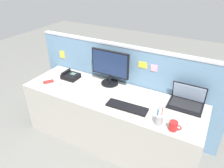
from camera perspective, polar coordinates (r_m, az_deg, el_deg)
name	(u,v)px	position (r m, az deg, el deg)	size (l,w,h in m)	color
ground_plane	(110,139)	(2.90, -0.49, -14.71)	(10.00, 10.00, 0.00)	slate
desk	(110,118)	(2.66, -0.52, -9.31)	(2.18, 0.68, 0.70)	#ADA89E
cubicle_divider	(124,88)	(2.79, 3.24, -0.99)	(2.54, 0.07, 1.20)	#6084A3
desktop_monitor	(110,66)	(2.57, -0.57, 4.92)	(0.50, 0.22, 0.44)	black
laptop	(187,100)	(2.40, 19.78, -4.19)	(0.36, 0.27, 0.24)	black
desk_phone	(70,76)	(2.85, -11.33, 2.22)	(0.22, 0.18, 0.10)	black
keyboard_main	(127,107)	(2.24, 4.10, -6.30)	(0.45, 0.14, 0.02)	black
computer_mouse_right_hand	(58,84)	(2.72, -14.48, -0.01)	(0.06, 0.10, 0.03)	silver
pen_cup	(159,119)	(2.06, 12.68, -9.40)	(0.08, 0.08, 0.19)	#99999E
cell_phone_red_case	(48,82)	(2.84, -16.99, 0.60)	(0.07, 0.13, 0.01)	#B22323
cell_phone_white_slab	(79,91)	(2.54, -9.05, -2.03)	(0.06, 0.13, 0.01)	silver
coffee_mug	(173,126)	(2.03, 16.47, -10.92)	(0.12, 0.08, 0.09)	red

